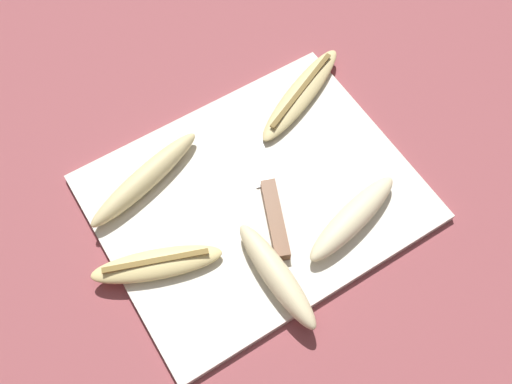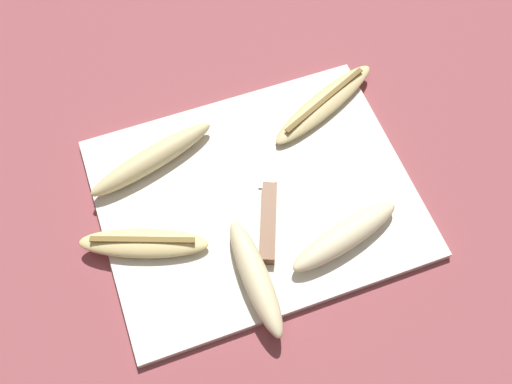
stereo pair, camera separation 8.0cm
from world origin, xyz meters
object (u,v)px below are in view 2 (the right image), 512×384
(knife, at_px, (265,212))
(banana_spotted_left, at_px, (324,104))
(banana_mellow_near, at_px, (152,159))
(banana_pale_long, at_px, (345,236))
(banana_cream_curved, at_px, (256,277))
(banana_golden_short, at_px, (144,243))

(knife, height_order, banana_spotted_left, banana_spotted_left)
(banana_mellow_near, bearing_deg, banana_pale_long, -44.08)
(banana_cream_curved, bearing_deg, banana_pale_long, 6.35)
(banana_golden_short, relative_size, banana_pale_long, 1.01)
(banana_pale_long, bearing_deg, banana_cream_curved, -173.65)
(banana_golden_short, bearing_deg, banana_mellow_near, 69.57)
(banana_mellow_near, relative_size, banana_spotted_left, 0.98)
(knife, xyz_separation_m, banana_cream_curved, (-0.04, -0.08, 0.01))
(banana_mellow_near, distance_m, banana_spotted_left, 0.26)
(banana_golden_short, distance_m, banana_mellow_near, 0.12)
(knife, relative_size, banana_spotted_left, 1.08)
(banana_cream_curved, bearing_deg, banana_spotted_left, 49.83)
(banana_golden_short, height_order, banana_cream_curved, banana_cream_curved)
(knife, relative_size, banana_cream_curved, 1.32)
(banana_pale_long, bearing_deg, banana_mellow_near, 135.92)
(banana_golden_short, xyz_separation_m, banana_cream_curved, (0.12, -0.09, 0.01))
(banana_cream_curved, distance_m, banana_mellow_near, 0.22)
(knife, distance_m, banana_spotted_left, 0.20)
(banana_cream_curved, height_order, banana_mellow_near, banana_cream_curved)
(banana_golden_short, bearing_deg, knife, -3.38)
(banana_golden_short, relative_size, banana_spotted_left, 0.87)
(banana_mellow_near, height_order, banana_spotted_left, banana_mellow_near)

